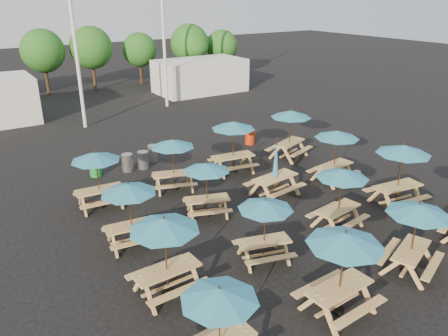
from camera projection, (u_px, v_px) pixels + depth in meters
ground at (245, 207)px, 16.77m from camera, size 120.00×120.00×0.00m
picnic_unit_0 at (219, 300)px, 8.98m from camera, size 1.80×1.80×2.09m
picnic_unit_1 at (164, 230)px, 11.25m from camera, size 1.96×1.96×2.32m
picnic_unit_2 at (129, 193)px, 13.59m from camera, size 1.96×1.96×2.18m
picnic_unit_3 at (96, 160)px, 16.06m from camera, size 1.97×1.97×2.24m
picnic_unit_4 at (345, 245)px, 10.53m from camera, size 2.00×2.00×2.35m
picnic_unit_5 at (265, 209)px, 12.81m from camera, size 2.06×2.06×2.06m
picnic_unit_6 at (206, 171)px, 15.49m from camera, size 2.14×2.14×2.07m
picnic_unit_7 at (172, 147)px, 17.55m from camera, size 2.26×2.26×2.20m
picnic_unit_8 at (418, 214)px, 12.22m from camera, size 2.29×2.29×2.22m
picnic_unit_9 at (342, 178)px, 14.64m from camera, size 2.02×2.02×2.21m
picnic_unit_10 at (275, 172)px, 17.35m from camera, size 2.14×1.92×2.48m
picnic_unit_11 at (233, 129)px, 19.24m from camera, size 2.23×2.23×2.42m
picnic_unit_13 at (403, 154)px, 16.16m from camera, size 2.23×2.23×2.46m
picnic_unit_14 at (337, 138)px, 18.32m from camera, size 2.07×2.07×2.31m
picnic_unit_15 at (291, 117)px, 21.00m from camera, size 2.50×2.50×2.42m
waste_bin_0 at (95, 167)px, 19.44m from camera, size 0.51×0.51×0.82m
waste_bin_1 at (127, 163)px, 19.97m from camera, size 0.51×0.51×0.82m
waste_bin_2 at (143, 160)px, 20.28m from camera, size 0.51×0.51×0.82m
waste_bin_3 at (153, 153)px, 21.10m from camera, size 0.51×0.51×0.82m
waste_bin_4 at (250, 137)px, 23.53m from camera, size 0.51×0.51×0.82m
mast_0 at (73, 24)px, 24.40m from camera, size 0.20×0.20×12.00m
mast_1 at (163, 19)px, 29.23m from camera, size 0.20×0.20×12.00m
event_tent_1 at (200, 76)px, 35.59m from camera, size 7.00×4.00×2.60m
tree_3 at (43, 51)px, 33.83m from camera, size 3.36×3.36×5.09m
tree_4 at (91, 48)px, 35.30m from camera, size 3.41×3.41×5.17m
tree_5 at (139, 50)px, 37.98m from camera, size 2.94×2.94×4.45m
tree_6 at (190, 43)px, 38.45m from camera, size 3.38×3.38×5.13m
tree_7 at (222, 46)px, 40.34m from camera, size 2.95×2.95×4.48m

